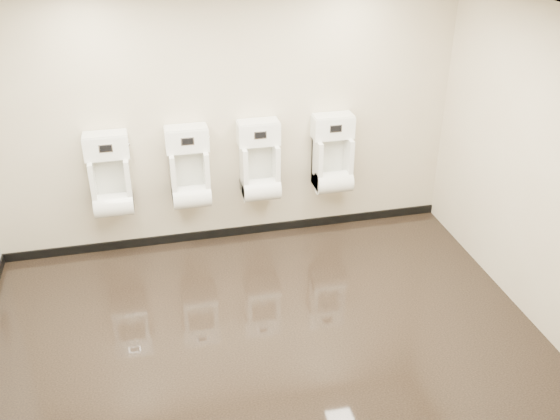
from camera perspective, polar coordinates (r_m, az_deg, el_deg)
The scene contains 10 objects.
ground at distance 5.85m, azimuth -1.71°, elevation -10.92°, with size 5.00×3.50×0.00m, color black.
ceiling at distance 4.61m, azimuth -2.23°, elevation 17.02°, with size 5.00×3.50×0.00m, color silver.
back_wall at distance 6.66m, azimuth -4.93°, elevation 8.10°, with size 5.00×0.02×2.80m, color beige.
front_wall at distance 3.65m, azimuth 3.57°, elevation -11.02°, with size 5.00×0.02×2.80m, color beige.
right_wall at distance 6.02m, azimuth 22.13°, elevation 3.72°, with size 0.02×3.50×2.80m, color beige.
skirting_back at distance 7.23m, azimuth -4.47°, elevation -2.00°, with size 5.00×0.02×0.10m, color black.
urinal_0 at distance 6.67m, azimuth -15.21°, elevation 2.60°, with size 0.46×0.35×0.86m.
urinal_1 at distance 6.67m, azimuth -8.27°, elevation 3.35°, with size 0.46×0.35×0.86m.
urinal_2 at distance 6.76m, azimuth -1.87°, elevation 4.00°, with size 0.46×0.35×0.86m.
urinal_3 at distance 6.95m, azimuth 4.84°, elevation 4.63°, with size 0.46×0.35×0.86m.
Camera 1 is at (-0.85, -4.43, 3.73)m, focal length 40.00 mm.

